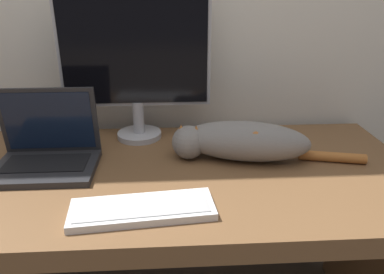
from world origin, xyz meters
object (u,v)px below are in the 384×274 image
object	(u,v)px
monitor	(135,53)
cat	(240,140)
laptop	(47,153)
external_keyboard	(142,209)

from	to	relation	value
monitor	cat	distance (m)	0.47
cat	laptop	bearing A→B (deg)	-165.43
monitor	external_keyboard	distance (m)	0.58
laptop	cat	xyz separation A→B (m)	(0.61, 0.02, 0.02)
laptop	cat	distance (m)	0.61
laptop	external_keyboard	world-z (taller)	laptop
monitor	laptop	xyz separation A→B (m)	(-0.27, -0.23, -0.26)
monitor	cat	size ratio (longest dim) A/B	0.91
laptop	external_keyboard	distance (m)	0.41
laptop	external_keyboard	xyz separation A→B (m)	(0.31, -0.27, -0.04)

